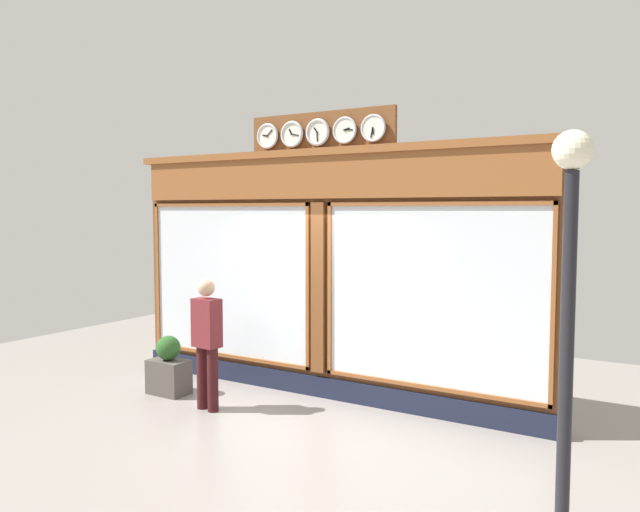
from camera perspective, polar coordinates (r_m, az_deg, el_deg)
name	(u,v)px	position (r m, az deg, el deg)	size (l,w,h in m)	color
ground_plane	(174,468)	(6.68, -13.29, -18.43)	(14.00, 14.00, 0.00)	gray
shop_facade	(325,272)	(8.53, 0.44, -1.44)	(6.45, 0.42, 3.87)	brown
pedestrian	(207,338)	(8.10, -10.34, -7.44)	(0.38, 0.26, 1.69)	#3A1316
street_lamp	(569,276)	(4.70, 21.89, -1.71)	(0.28, 0.28, 3.12)	black
planter_box	(169,377)	(9.06, -13.71, -10.73)	(0.56, 0.36, 0.48)	#4C4742
planter_shrub	(168,348)	(8.97, -13.76, -8.20)	(0.34, 0.34, 0.34)	#285623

